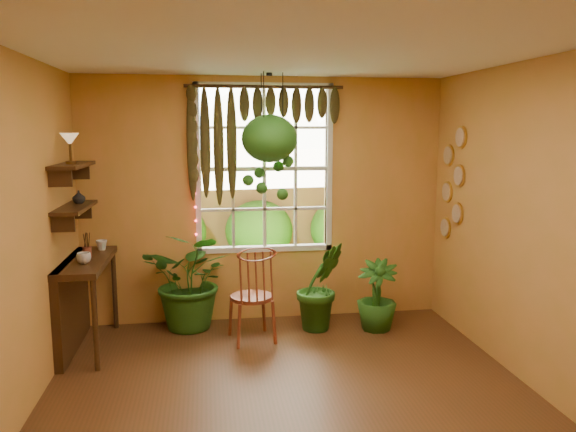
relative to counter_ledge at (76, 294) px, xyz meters
name	(u,v)px	position (x,y,z in m)	size (l,w,h in m)	color
floor	(297,415)	(1.91, -1.60, -0.55)	(4.50, 4.50, 0.00)	#522D17
ceiling	(298,45)	(1.91, -1.60, 2.15)	(4.50, 4.50, 0.00)	white
wall_back	(265,201)	(1.91, 0.65, 0.80)	(4.00, 4.00, 0.00)	#D08A47
wall_left	(2,248)	(-0.09, -1.60, 0.80)	(4.50, 4.50, 0.00)	#D08A47
wall_right	(554,232)	(3.91, -1.60, 0.80)	(4.50, 4.50, 0.00)	#D08A47
window	(264,169)	(1.91, 0.68, 1.15)	(1.52, 0.10, 1.86)	silver
valance_vine	(257,116)	(1.82, 0.56, 1.73)	(1.70, 0.12, 1.10)	#3C2210
string_lights	(194,165)	(1.15, 0.59, 1.20)	(0.03, 0.03, 1.54)	#FF2633
wall_plates	(452,184)	(3.89, 0.19, 1.00)	(0.04, 0.32, 1.10)	#F1E7C5
counter_ledge	(76,294)	(0.00, 0.00, 0.00)	(0.40, 1.20, 0.90)	#3C2210
shelf_lower	(75,208)	(0.03, 0.00, 0.85)	(0.25, 0.90, 0.04)	#3C2210
shelf_upper	(73,165)	(0.03, 0.00, 1.25)	(0.25, 0.90, 0.04)	#3C2210
backyard	(252,174)	(2.15, 5.27, 0.73)	(14.00, 10.00, 12.00)	#265418
windsor_chair	(253,309)	(1.71, -0.04, -0.22)	(0.50, 0.52, 1.15)	maroon
potted_plant_left	(193,279)	(1.10, 0.42, -0.01)	(0.97, 0.84, 1.08)	#224E15
potted_plant_mid	(320,286)	(2.45, 0.20, -0.08)	(0.52, 0.42, 0.95)	#224E15
potted_plant_right	(377,295)	(3.05, 0.09, -0.17)	(0.42, 0.42, 0.76)	#224E15
hanging_basket	(270,146)	(1.92, 0.26, 1.41)	(0.57, 0.57, 1.30)	black
cup_a	(84,258)	(0.13, -0.19, 0.40)	(0.13, 0.13, 0.10)	silver
cup_b	(102,245)	(0.19, 0.39, 0.40)	(0.11, 0.11, 0.10)	beige
brush_jar	(87,245)	(0.11, 0.06, 0.47)	(0.08, 0.08, 0.31)	brown
shelf_vase	(79,197)	(0.04, 0.16, 0.93)	(0.12, 0.12, 0.13)	#B2AD99
tiffany_lamp	(70,141)	(0.05, -0.12, 1.47)	(0.17, 0.17, 0.28)	#573A18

